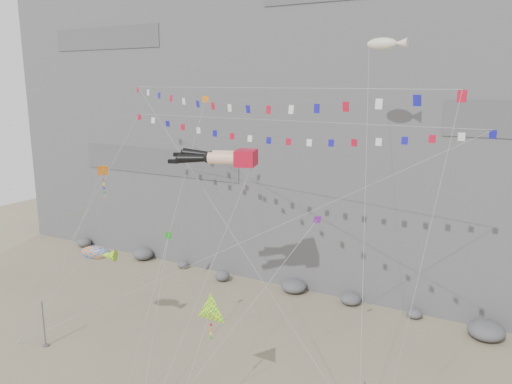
{
  "coord_description": "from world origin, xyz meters",
  "views": [
    {
      "loc": [
        19.61,
        -26.52,
        20.74
      ],
      "look_at": [
        0.02,
        9.0,
        11.96
      ],
      "focal_mm": 35.0,
      "sensor_mm": 36.0,
      "label": 1
    }
  ],
  "objects": [
    {
      "name": "cliff",
      "position": [
        0.0,
        32.0,
        25.0
      ],
      "size": [
        80.0,
        28.0,
        50.0
      ],
      "primitive_type": "cube",
      "color": "slate",
      "rests_on": "ground"
    },
    {
      "name": "legs_kite",
      "position": [
        -0.91,
        5.3,
        15.27
      ],
      "size": [
        6.96,
        15.52,
        20.87
      ],
      "rotation": [
        0.0,
        0.0,
        0.3
      ],
      "color": "#B80B23",
      "rests_on": "ground"
    },
    {
      "name": "small_kite_b",
      "position": [
        7.47,
        3.65,
        11.62
      ],
      "size": [
        6.94,
        10.66,
        16.69
      ],
      "color": "purple",
      "rests_on": "ground"
    },
    {
      "name": "ground",
      "position": [
        0.0,
        0.0,
        0.0
      ],
      "size": [
        120.0,
        120.0,
        0.0
      ],
      "primitive_type": "plane",
      "color": "gray",
      "rests_on": "ground"
    },
    {
      "name": "delta_kite",
      "position": [
        3.04,
        -2.45,
        6.71
      ],
      "size": [
        2.44,
        5.99,
        8.94
      ],
      "color": "yellow",
      "rests_on": "ground"
    },
    {
      "name": "flag_banner_upper",
      "position": [
        1.73,
        9.6,
        17.89
      ],
      "size": [
        33.06,
        14.34,
        28.03
      ],
      "color": "#B80B23",
      "rests_on": "ground"
    },
    {
      "name": "blimp_windsock",
      "position": [
        9.18,
        11.8,
        23.6
      ],
      "size": [
        5.31,
        13.99,
        27.36
      ],
      "color": "#F0E0C5",
      "rests_on": "ground"
    },
    {
      "name": "small_kite_c",
      "position": [
        -3.93,
        2.22,
        9.27
      ],
      "size": [
        4.94,
        9.43,
        13.52
      ],
      "color": "#1DA519",
      "rests_on": "ground"
    },
    {
      "name": "harlequin_kite",
      "position": [
        -11.73,
        3.48,
        13.58
      ],
      "size": [
        3.39,
        7.72,
        15.34
      ],
      "color": "red",
      "rests_on": "ground"
    },
    {
      "name": "flag_banner_lower",
      "position": [
        0.99,
        4.66,
        20.48
      ],
      "size": [
        31.58,
        14.23,
        25.01
      ],
      "color": "#B80B23",
      "rests_on": "ground"
    },
    {
      "name": "anchor_pole_left",
      "position": [
        -13.09,
        -2.52,
        1.94
      ],
      "size": [
        0.12,
        0.12,
        3.87
      ],
      "primitive_type": "cylinder",
      "color": "slate",
      "rests_on": "ground"
    },
    {
      "name": "talus_boulders",
      "position": [
        0.0,
        17.0,
        0.6
      ],
      "size": [
        60.0,
        3.0,
        1.2
      ],
      "primitive_type": null,
      "color": "#5E5F63",
      "rests_on": "ground"
    },
    {
      "name": "small_kite_a",
      "position": [
        -4.88,
        8.78,
        19.09
      ],
      "size": [
        3.85,
        15.59,
        24.73
      ],
      "color": "orange",
      "rests_on": "ground"
    },
    {
      "name": "fish_windsock",
      "position": [
        -10.05,
        0.58,
        7.52
      ],
      "size": [
        6.19,
        7.0,
        10.34
      ],
      "color": "orange",
      "rests_on": "ground"
    }
  ]
}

